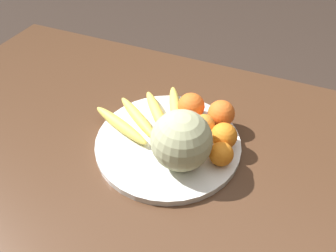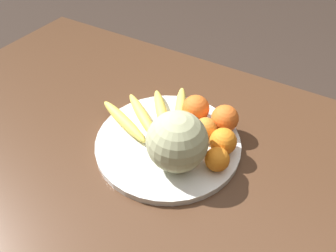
% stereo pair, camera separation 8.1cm
% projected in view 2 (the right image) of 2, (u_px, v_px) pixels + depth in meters
% --- Properties ---
extents(kitchen_table, '(1.69, 0.90, 0.77)m').
position_uv_depth(kitchen_table, '(179.00, 180.00, 0.90)').
color(kitchen_table, '#4C301E').
rests_on(kitchen_table, ground_plane).
extents(fruit_bowl, '(0.38, 0.38, 0.02)m').
position_uv_depth(fruit_bowl, '(168.00, 142.00, 0.86)').
color(fruit_bowl, white).
rests_on(fruit_bowl, kitchen_table).
extents(melon, '(0.14, 0.14, 0.14)m').
position_uv_depth(melon, '(177.00, 142.00, 0.75)').
color(melon, '#B2B789').
rests_on(melon, fruit_bowl).
extents(banana_bunch, '(0.27, 0.27, 0.03)m').
position_uv_depth(banana_bunch, '(153.00, 115.00, 0.90)').
color(banana_bunch, '#473819').
rests_on(banana_bunch, fruit_bowl).
extents(orange_front_left, '(0.07, 0.07, 0.07)m').
position_uv_depth(orange_front_left, '(225.00, 118.00, 0.86)').
color(orange_front_left, orange).
rests_on(orange_front_left, fruit_bowl).
extents(orange_front_right, '(0.07, 0.07, 0.07)m').
position_uv_depth(orange_front_right, '(196.00, 108.00, 0.89)').
color(orange_front_right, orange).
rests_on(orange_front_right, fruit_bowl).
extents(orange_mid_center, '(0.07, 0.07, 0.07)m').
position_uv_depth(orange_mid_center, '(223.00, 141.00, 0.80)').
color(orange_mid_center, orange).
rests_on(orange_mid_center, fruit_bowl).
extents(orange_back_left, '(0.06, 0.06, 0.06)m').
position_uv_depth(orange_back_left, '(205.00, 128.00, 0.84)').
color(orange_back_left, orange).
rests_on(orange_back_left, fruit_bowl).
extents(orange_back_right, '(0.06, 0.06, 0.06)m').
position_uv_depth(orange_back_right, '(217.00, 160.00, 0.76)').
color(orange_back_right, orange).
rests_on(orange_back_right, fruit_bowl).
extents(orange_top_small, '(0.06, 0.06, 0.06)m').
position_uv_depth(orange_top_small, '(183.00, 122.00, 0.85)').
color(orange_top_small, orange).
rests_on(orange_top_small, fruit_bowl).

